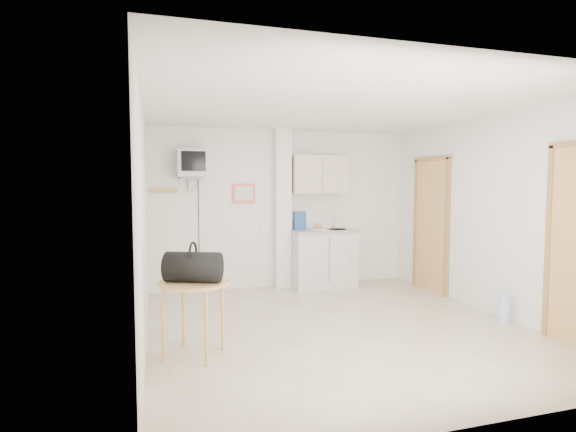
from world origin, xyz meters
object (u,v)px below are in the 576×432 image
object	(u,v)px
duffel_bag	(193,267)
water_bottle	(504,308)
crt_television	(192,164)
round_table	(194,291)

from	to	relation	value
duffel_bag	water_bottle	bearing A→B (deg)	23.54
crt_television	water_bottle	bearing A→B (deg)	-35.26
crt_television	water_bottle	distance (m)	4.56
crt_television	duffel_bag	bearing A→B (deg)	-94.73
round_table	crt_television	bearing A→B (deg)	85.33
round_table	water_bottle	world-z (taller)	round_table
crt_television	round_table	size ratio (longest dim) A/B	2.97
round_table	duffel_bag	size ratio (longest dim) A/B	1.24
duffel_bag	water_bottle	size ratio (longest dim) A/B	1.57
crt_television	round_table	world-z (taller)	crt_television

